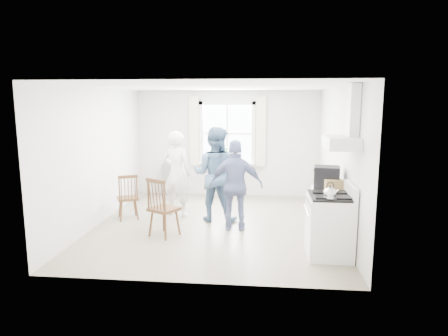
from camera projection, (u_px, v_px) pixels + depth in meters
room_shell at (215, 158)px, 7.43m from camera, size 4.62×5.12×2.64m
window_assembly at (227, 137)px, 9.81m from camera, size 1.88×0.24×1.70m
range_hood at (345, 132)px, 5.81m from camera, size 0.45×0.76×0.94m
shelf_unit at (171, 179)px, 10.00m from camera, size 0.40×0.30×0.80m
gas_stove at (330, 225)px, 6.06m from camera, size 0.68×0.76×1.12m
kettle at (330, 193)px, 5.71m from camera, size 0.18×0.18×0.25m
low_cabinet at (327, 214)px, 6.74m from camera, size 0.50×0.55×0.90m
stereo_stack at (327, 177)px, 6.67m from camera, size 0.46×0.43×0.37m
cardboard_box at (333, 185)px, 6.51m from camera, size 0.32×0.26×0.18m
windsor_chair_a at (128, 192)px, 7.85m from camera, size 0.52×0.51×0.93m
windsor_chair_b at (159, 201)px, 6.84m from camera, size 0.60×0.59×1.05m
person_left at (177, 174)px, 8.14m from camera, size 0.81×0.81×1.76m
person_mid at (215, 174)px, 7.80m from camera, size 1.02×1.02×1.85m
person_right at (236, 186)px, 7.22m from camera, size 1.01×1.01×1.66m
potted_plant at (224, 155)px, 9.80m from camera, size 0.23×0.23×0.37m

